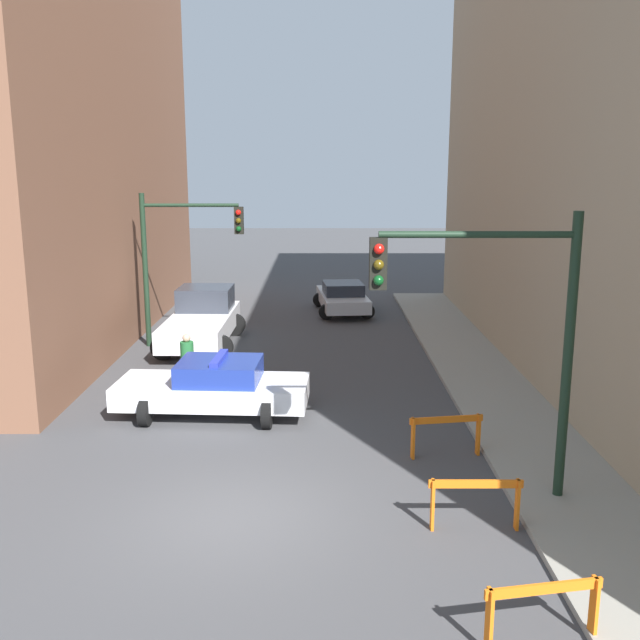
# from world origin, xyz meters

# --- Properties ---
(ground_plane) EXTENTS (120.00, 120.00, 0.00)m
(ground_plane) POSITION_xyz_m (0.00, 0.00, 0.00)
(ground_plane) COLOR #424244
(sidewalk_right) EXTENTS (2.40, 44.00, 0.12)m
(sidewalk_right) POSITION_xyz_m (6.20, 0.00, 0.06)
(sidewalk_right) COLOR gray
(sidewalk_right) RESTS_ON ground_plane
(traffic_light_near) EXTENTS (3.64, 0.35, 5.20)m
(traffic_light_near) POSITION_xyz_m (4.73, 0.66, 3.53)
(traffic_light_near) COLOR black
(traffic_light_near) RESTS_ON sidewalk_right
(traffic_light_far) EXTENTS (3.44, 0.35, 5.20)m
(traffic_light_far) POSITION_xyz_m (-3.30, 12.27, 3.40)
(traffic_light_far) COLOR black
(traffic_light_far) RESTS_ON ground_plane
(police_car) EXTENTS (4.80, 2.53, 1.52)m
(police_car) POSITION_xyz_m (-1.12, 5.31, 0.72)
(police_car) COLOR white
(police_car) RESTS_ON ground_plane
(white_truck) EXTENTS (2.70, 5.43, 1.90)m
(white_truck) POSITION_xyz_m (-2.57, 12.41, 0.91)
(white_truck) COLOR silver
(white_truck) RESTS_ON ground_plane
(parked_car_near) EXTENTS (2.55, 4.45, 1.31)m
(parked_car_near) POSITION_xyz_m (2.45, 17.96, 0.67)
(parked_car_near) COLOR silver
(parked_car_near) RESTS_ON ground_plane
(pedestrian_crossing) EXTENTS (0.47, 0.47, 1.66)m
(pedestrian_crossing) POSITION_xyz_m (-2.10, 7.06, 0.86)
(pedestrian_crossing) COLOR #474C66
(pedestrian_crossing) RESTS_ON ground_plane
(barrier_front) EXTENTS (1.58, 0.42, 0.90)m
(barrier_front) POSITION_xyz_m (4.34, -3.45, 0.62)
(barrier_front) COLOR orange
(barrier_front) RESTS_ON ground_plane
(barrier_mid) EXTENTS (1.60, 0.16, 0.90)m
(barrier_mid) POSITION_xyz_m (4.12, -0.41, 0.62)
(barrier_mid) COLOR orange
(barrier_mid) RESTS_ON ground_plane
(barrier_back) EXTENTS (1.59, 0.38, 0.90)m
(barrier_back) POSITION_xyz_m (4.17, 2.71, 0.62)
(barrier_back) COLOR orange
(barrier_back) RESTS_ON ground_plane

